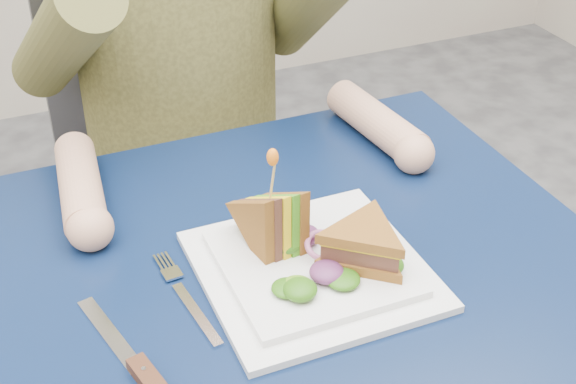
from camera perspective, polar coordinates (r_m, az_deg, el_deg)
name	(u,v)px	position (r m, az deg, el deg)	size (l,w,h in m)	color
table	(312,323)	(1.02, 1.70, -9.31)	(0.75, 0.75, 0.73)	black
chair	(174,154)	(1.58, -8.10, 2.69)	(0.42, 0.40, 0.93)	#47474C
plate	(312,268)	(0.96, 1.71, -5.41)	(0.26, 0.26, 0.02)	white
sandwich_flat	(364,245)	(0.94, 5.43, -3.75)	(0.17, 0.17, 0.05)	brown
sandwich_upright	(273,223)	(0.96, -1.05, -2.21)	(0.08, 0.13, 0.13)	brown
fork	(188,299)	(0.94, -7.16, -7.56)	(0.03, 0.18, 0.01)	silver
knife	(147,378)	(0.85, -10.01, -12.87)	(0.07, 0.22, 0.02)	silver
toothpick	(273,178)	(0.92, -1.09, 1.00)	(0.00, 0.00, 0.06)	tan
toothpick_frill	(273,157)	(0.91, -1.10, 2.49)	(0.01, 0.01, 0.02)	orange
lettuce_spill	(313,248)	(0.96, 1.76, -4.01)	(0.15, 0.13, 0.02)	#337A14
onion_ring	(322,245)	(0.96, 2.44, -3.80)	(0.04, 0.04, 0.01)	#9E4C7A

